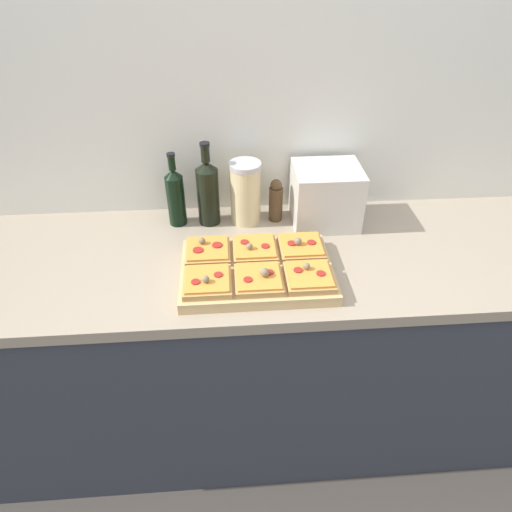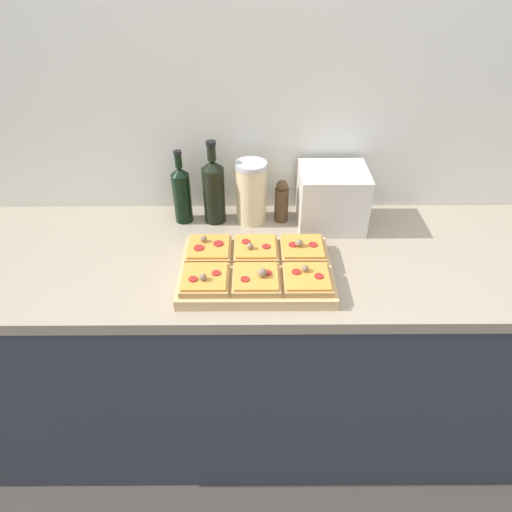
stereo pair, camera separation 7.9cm
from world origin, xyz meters
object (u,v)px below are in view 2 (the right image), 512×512
object	(u,v)px
grain_jar_tall	(251,192)
pepper_mill	(282,201)
toaster_oven	(332,198)
olive_oil_bottle	(182,193)
cutting_board	(256,271)
wine_bottle	(214,190)

from	to	relation	value
grain_jar_tall	pepper_mill	distance (m)	0.12
pepper_mill	toaster_oven	xyz separation A→B (m)	(0.18, -0.03, 0.03)
olive_oil_bottle	grain_jar_tall	world-z (taller)	olive_oil_bottle
cutting_board	grain_jar_tall	xyz separation A→B (m)	(-0.02, 0.34, 0.10)
wine_bottle	toaster_oven	xyz separation A→B (m)	(0.43, -0.03, -0.02)
cutting_board	grain_jar_tall	world-z (taller)	grain_jar_tall
grain_jar_tall	toaster_oven	bearing A→B (deg)	-5.19
wine_bottle	pepper_mill	bearing A→B (deg)	0.00
cutting_board	toaster_oven	bearing A→B (deg)	48.32
olive_oil_bottle	wine_bottle	world-z (taller)	wine_bottle
wine_bottle	grain_jar_tall	world-z (taller)	wine_bottle
olive_oil_bottle	pepper_mill	xyz separation A→B (m)	(0.37, 0.00, -0.03)
cutting_board	olive_oil_bottle	size ratio (longest dim) A/B	1.72
grain_jar_tall	olive_oil_bottle	bearing A→B (deg)	180.00
toaster_oven	pepper_mill	bearing A→B (deg)	171.60
olive_oil_bottle	wine_bottle	size ratio (longest dim) A/B	0.89
olive_oil_bottle	wine_bottle	xyz separation A→B (m)	(0.12, 0.00, 0.01)
cutting_board	wine_bottle	distance (m)	0.39
toaster_oven	cutting_board	bearing A→B (deg)	-131.68
cutting_board	pepper_mill	world-z (taller)	pepper_mill
pepper_mill	toaster_oven	distance (m)	0.18
wine_bottle	pepper_mill	world-z (taller)	wine_bottle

